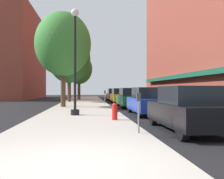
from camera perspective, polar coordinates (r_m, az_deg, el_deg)
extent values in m
plane|color=black|center=(22.90, 3.23, -3.83)|extent=(90.00, 90.00, 0.00)
cube|color=#B7B2A8|center=(23.61, -6.81, -3.56)|extent=(4.80, 50.00, 0.12)
cube|color=#144C38|center=(28.89, 17.11, 3.12)|extent=(0.90, 34.00, 0.50)
cube|color=brown|center=(43.46, -21.19, 7.45)|extent=(6.00, 18.00, 14.31)
cylinder|color=black|center=(13.60, -8.71, -5.33)|extent=(0.48, 0.48, 0.30)
cylinder|color=black|center=(13.62, -8.72, 6.26)|extent=(0.14, 0.14, 5.20)
sphere|color=silver|center=(14.20, -8.72, 17.49)|extent=(0.44, 0.44, 0.44)
cylinder|color=red|center=(11.31, 0.63, -5.61)|extent=(0.26, 0.26, 0.62)
sphere|color=red|center=(11.28, 0.63, -3.79)|extent=(0.24, 0.24, 0.24)
cylinder|color=red|center=(11.32, 1.34, -5.15)|extent=(0.12, 0.10, 0.10)
cylinder|color=slate|center=(22.85, -1.69, -2.22)|extent=(0.06, 0.06, 1.05)
cube|color=#33383D|center=(22.83, -1.69, -0.57)|extent=(0.14, 0.09, 0.26)
cylinder|color=slate|center=(7.93, 6.30, -6.46)|extent=(0.06, 0.06, 1.05)
cube|color=#33383D|center=(7.89, 6.30, -1.73)|extent=(0.14, 0.09, 0.26)
cylinder|color=#4C3823|center=(28.35, -10.05, 0.35)|extent=(0.40, 0.40, 3.15)
ellipsoid|color=#235B23|center=(28.57, -10.05, 7.19)|extent=(4.87, 4.87, 5.61)
cylinder|color=#4C3823|center=(34.28, -7.79, 0.09)|extent=(0.40, 0.40, 2.91)
ellipsoid|color=#2D6B28|center=(34.41, -7.79, 4.86)|extent=(3.73, 3.73, 4.29)
cylinder|color=#4C3823|center=(20.16, -11.44, 0.87)|extent=(0.40, 0.40, 3.43)
ellipsoid|color=#387F33|center=(20.50, -11.44, 10.47)|extent=(4.55, 4.55, 5.23)
cylinder|color=black|center=(10.62, 9.71, -6.58)|extent=(0.22, 0.64, 0.64)
cylinder|color=black|center=(11.14, 17.51, -6.27)|extent=(0.22, 0.64, 0.64)
cylinder|color=black|center=(7.61, 16.27, -9.21)|extent=(0.22, 0.64, 0.64)
cube|color=black|center=(9.33, 17.01, -5.51)|extent=(1.80, 4.30, 0.76)
cube|color=black|center=(9.15, 17.37, -1.23)|extent=(1.56, 2.20, 0.64)
cylinder|color=black|center=(16.19, 4.24, -4.29)|extent=(0.22, 0.64, 0.64)
cylinder|color=black|center=(16.53, 9.58, -4.20)|extent=(0.22, 0.64, 0.64)
cylinder|color=black|center=(13.06, 6.71, -5.33)|extent=(0.22, 0.64, 0.64)
cylinder|color=black|center=(13.49, 13.22, -5.17)|extent=(0.22, 0.64, 0.64)
cube|color=#1E389E|center=(14.77, 8.31, -3.47)|extent=(1.80, 4.30, 0.76)
cube|color=black|center=(14.60, 8.46, -0.76)|extent=(1.56, 2.20, 0.64)
cylinder|color=black|center=(22.18, 1.48, -3.12)|extent=(0.22, 0.64, 0.64)
cylinder|color=black|center=(22.43, 5.44, -3.09)|extent=(0.22, 0.64, 0.64)
cylinder|color=black|center=(19.01, 2.72, -3.65)|extent=(0.22, 0.64, 0.64)
cylinder|color=black|center=(19.31, 7.31, -3.60)|extent=(0.22, 0.64, 0.64)
cube|color=#196638|center=(20.70, 4.19, -2.46)|extent=(1.80, 4.30, 0.76)
cube|color=black|center=(20.53, 4.27, -0.53)|extent=(1.56, 2.20, 0.64)
cylinder|color=black|center=(28.64, -0.19, -2.41)|extent=(0.22, 0.64, 0.64)
cylinder|color=black|center=(28.84, 2.90, -2.39)|extent=(0.22, 0.64, 0.64)
cylinder|color=black|center=(25.46, 0.53, -2.72)|extent=(0.22, 0.64, 0.64)
cylinder|color=black|center=(25.68, 3.99, -2.69)|extent=(0.22, 0.64, 0.64)
cube|color=gold|center=(27.13, 1.79, -1.87)|extent=(1.80, 4.30, 0.76)
cube|color=black|center=(26.97, 1.83, -0.39)|extent=(1.56, 2.20, 0.64)
cylinder|color=black|center=(34.38, -1.14, -2.00)|extent=(0.22, 0.64, 0.64)
cylinder|color=black|center=(34.55, 1.44, -1.99)|extent=(0.22, 0.64, 0.64)
cylinder|color=black|center=(31.20, -0.65, -2.21)|extent=(0.22, 0.64, 0.64)
cylinder|color=black|center=(31.38, 2.19, -2.20)|extent=(0.22, 0.64, 0.64)
cube|color=red|center=(32.86, 0.45, -1.54)|extent=(1.80, 4.30, 0.76)
cube|color=black|center=(32.69, 0.48, -0.32)|extent=(1.56, 2.20, 0.64)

